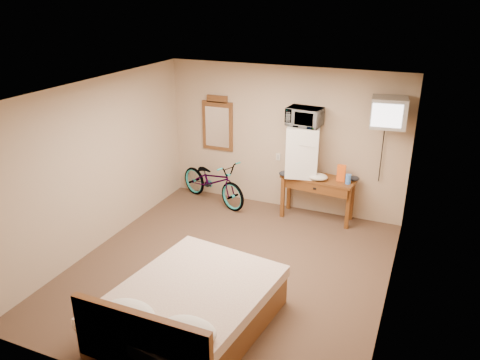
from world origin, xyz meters
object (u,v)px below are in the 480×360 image
at_px(crt_television, 389,112).
at_px(wall_mirror, 218,124).
at_px(bicycle, 213,181).
at_px(microwave, 304,117).
at_px(mini_fridge, 303,151).
at_px(blue_cup, 348,179).
at_px(bed, 188,311).
at_px(desk, 317,185).

bearing_deg(crt_television, wall_mirror, 175.12).
bearing_deg(bicycle, microwave, -65.18).
bearing_deg(microwave, mini_fridge, -117.61).
height_order(blue_cup, bed, blue_cup).
distance_m(mini_fridge, blue_cup, 0.87).
bearing_deg(wall_mirror, blue_cup, -7.51).
distance_m(crt_television, wall_mirror, 3.01).
xyz_separation_m(desk, mini_fridge, (-0.30, 0.04, 0.56)).
bearing_deg(wall_mirror, mini_fridge, -7.87).
xyz_separation_m(desk, microwave, (-0.30, 0.04, 1.13)).
xyz_separation_m(mini_fridge, crt_television, (1.29, -0.02, 0.77)).
relative_size(blue_cup, crt_television, 0.25).
height_order(crt_television, bed, crt_television).
xyz_separation_m(microwave, crt_television, (1.29, -0.02, 0.20)).
height_order(desk, microwave, microwave).
bearing_deg(crt_television, bed, -115.16).
height_order(microwave, blue_cup, microwave).
distance_m(desk, mini_fridge, 0.63).
bearing_deg(mini_fridge, microwave, 56.26).
height_order(mini_fridge, blue_cup, mini_fridge).
xyz_separation_m(blue_cup, crt_television, (0.49, 0.07, 1.12)).
height_order(mini_fridge, crt_television, crt_television).
relative_size(microwave, blue_cup, 3.48).
distance_m(desk, bicycle, 1.93).
distance_m(mini_fridge, wall_mirror, 1.69).
relative_size(blue_cup, bicycle, 0.10).
bearing_deg(blue_cup, microwave, 173.22).
height_order(wall_mirror, bicycle, wall_mirror).
bearing_deg(microwave, bed, -89.04).
xyz_separation_m(bicycle, bed, (1.31, -3.32, -0.12)).
height_order(mini_fridge, wall_mirror, wall_mirror).
bearing_deg(blue_cup, crt_television, 8.44).
relative_size(desk, microwave, 2.28).
height_order(bicycle, bed, bed).
distance_m(desk, microwave, 1.17).
relative_size(crt_television, bed, 0.28).
relative_size(blue_cup, wall_mirror, 0.16).
bearing_deg(bicycle, blue_cup, -68.52).
relative_size(mini_fridge, bicycle, 0.54).
bearing_deg(bed, microwave, 84.83).
bearing_deg(bicycle, bed, -137.00).
distance_m(mini_fridge, bed, 3.54).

